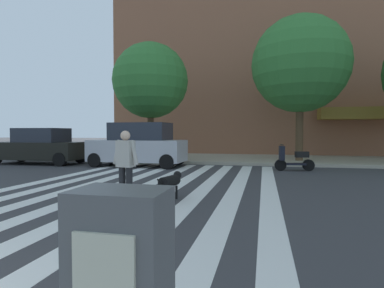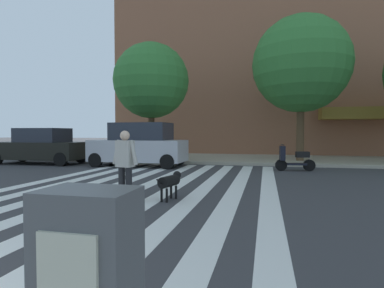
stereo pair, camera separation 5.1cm
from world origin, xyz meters
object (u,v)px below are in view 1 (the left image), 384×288
at_px(street_tree_middle, 300,64).
at_px(dog_on_leash, 171,181).
at_px(parked_scooter, 294,159).
at_px(pedestrian_dog_walker, 126,162).
at_px(parked_car_behind_first, 138,145).
at_px(parked_car_near_curb, 40,147).
at_px(street_tree_nearest, 150,81).

height_order(street_tree_middle, dog_on_leash, street_tree_middle).
distance_m(parked_scooter, pedestrian_dog_walker, 8.31).
height_order(parked_car_behind_first, parked_scooter, parked_car_behind_first).
xyz_separation_m(parked_car_behind_first, dog_on_leash, (3.65, -6.83, -0.55)).
bearing_deg(pedestrian_dog_walker, dog_on_leash, 30.25).
bearing_deg(parked_car_near_curb, parked_car_behind_first, -0.02).
bearing_deg(parked_car_behind_first, pedestrian_dog_walker, -69.52).
xyz_separation_m(parked_car_behind_first, parked_scooter, (7.04, -0.25, -0.52)).
xyz_separation_m(parked_car_behind_first, street_tree_nearest, (-0.28, 2.42, 3.43)).
distance_m(parked_car_behind_first, dog_on_leash, 7.76).
bearing_deg(street_tree_middle, parked_car_behind_first, -157.31).
height_order(parked_scooter, dog_on_leash, parked_scooter).
bearing_deg(pedestrian_dog_walker, parked_car_behind_first, 110.48).
bearing_deg(parked_scooter, parked_car_behind_first, 177.93).
height_order(street_tree_nearest, pedestrian_dog_walker, street_tree_nearest).
relative_size(street_tree_middle, pedestrian_dog_walker, 4.53).
distance_m(parked_car_near_curb, pedestrian_dog_walker, 10.97).
distance_m(pedestrian_dog_walker, dog_on_leash, 1.15).
bearing_deg(street_tree_middle, dog_on_leash, -111.46).
distance_m(parked_car_behind_first, street_tree_nearest, 4.21).
bearing_deg(parked_car_near_curb, parked_scooter, -1.18).
bearing_deg(pedestrian_dog_walker, parked_scooter, 58.84).
relative_size(pedestrian_dog_walker, dog_on_leash, 1.62).
relative_size(parked_car_behind_first, street_tree_middle, 0.61).
bearing_deg(parked_car_behind_first, street_tree_nearest, 96.69).
bearing_deg(street_tree_middle, parked_scooter, -98.96).
bearing_deg(parked_car_near_curb, street_tree_nearest, 25.32).
distance_m(parked_scooter, street_tree_middle, 5.77).
relative_size(parked_scooter, dog_on_leash, 1.61).
bearing_deg(dog_on_leash, street_tree_middle, 68.54).
bearing_deg(parked_car_behind_first, parked_car_near_curb, 179.98).
xyz_separation_m(street_tree_nearest, street_tree_middle, (7.86, 0.75, 0.67)).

